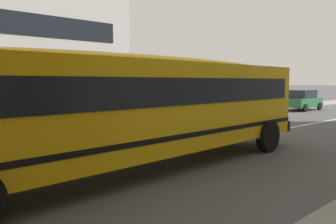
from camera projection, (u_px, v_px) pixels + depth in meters
ground_plane at (58, 171)px, 8.57m from camera, size 400.00×400.00×0.00m
lane_centreline at (58, 171)px, 8.57m from camera, size 110.00×0.16×0.01m
school_bus at (132, 102)px, 8.51m from camera, size 13.47×3.26×2.99m
parked_car_beige_under_tree at (258, 103)px, 22.15m from camera, size 3.90×1.89×1.64m
parked_car_green_beside_sign at (302, 100)px, 26.58m from camera, size 3.92×1.91×1.64m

